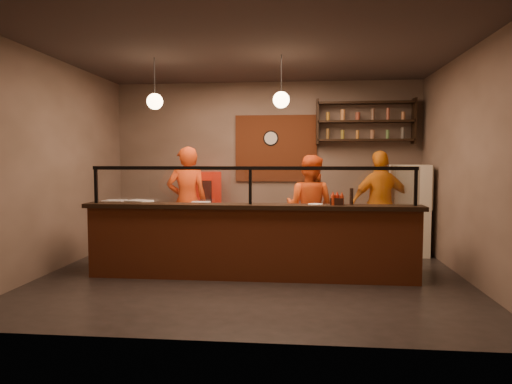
# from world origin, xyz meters

# --- Properties ---
(floor) EXTENTS (6.00, 6.00, 0.00)m
(floor) POSITION_xyz_m (0.00, 0.00, 0.00)
(floor) COLOR black
(floor) RESTS_ON ground
(ceiling) EXTENTS (6.00, 6.00, 0.00)m
(ceiling) POSITION_xyz_m (0.00, 0.00, 3.20)
(ceiling) COLOR #3B312E
(ceiling) RESTS_ON wall_back
(wall_back) EXTENTS (6.00, 0.00, 6.00)m
(wall_back) POSITION_xyz_m (0.00, 2.50, 1.60)
(wall_back) COLOR #7E695C
(wall_back) RESTS_ON floor
(wall_left) EXTENTS (0.00, 5.00, 5.00)m
(wall_left) POSITION_xyz_m (-3.00, 0.00, 1.60)
(wall_left) COLOR #7E695C
(wall_left) RESTS_ON floor
(wall_right) EXTENTS (0.00, 5.00, 5.00)m
(wall_right) POSITION_xyz_m (3.00, 0.00, 1.60)
(wall_right) COLOR #7E695C
(wall_right) RESTS_ON floor
(wall_front) EXTENTS (6.00, 0.00, 6.00)m
(wall_front) POSITION_xyz_m (0.00, -2.50, 1.60)
(wall_front) COLOR #7E695C
(wall_front) RESTS_ON floor
(brick_patch) EXTENTS (1.60, 0.04, 1.30)m
(brick_patch) POSITION_xyz_m (0.20, 2.47, 1.90)
(brick_patch) COLOR brown
(brick_patch) RESTS_ON wall_back
(service_counter) EXTENTS (4.60, 0.25, 1.00)m
(service_counter) POSITION_xyz_m (0.00, -0.30, 0.50)
(service_counter) COLOR brown
(service_counter) RESTS_ON floor
(counter_ledge) EXTENTS (4.70, 0.37, 0.06)m
(counter_ledge) POSITION_xyz_m (0.00, -0.30, 1.03)
(counter_ledge) COLOR black
(counter_ledge) RESTS_ON service_counter
(worktop_cabinet) EXTENTS (4.60, 0.75, 0.85)m
(worktop_cabinet) POSITION_xyz_m (0.00, 0.20, 0.42)
(worktop_cabinet) COLOR gray
(worktop_cabinet) RESTS_ON floor
(worktop) EXTENTS (4.60, 0.75, 0.05)m
(worktop) POSITION_xyz_m (0.00, 0.20, 0.88)
(worktop) COLOR silver
(worktop) RESTS_ON worktop_cabinet
(sneeze_guard) EXTENTS (4.50, 0.05, 0.52)m
(sneeze_guard) POSITION_xyz_m (0.00, -0.30, 1.37)
(sneeze_guard) COLOR white
(sneeze_guard) RESTS_ON counter_ledge
(wall_shelving) EXTENTS (1.84, 0.28, 0.85)m
(wall_shelving) POSITION_xyz_m (1.90, 2.32, 2.40)
(wall_shelving) COLOR black
(wall_shelving) RESTS_ON wall_back
(wall_clock) EXTENTS (0.30, 0.04, 0.30)m
(wall_clock) POSITION_xyz_m (0.10, 2.46, 2.10)
(wall_clock) COLOR black
(wall_clock) RESTS_ON wall_back
(pendant_left) EXTENTS (0.24, 0.24, 0.77)m
(pendant_left) POSITION_xyz_m (-1.50, 0.20, 2.55)
(pendant_left) COLOR black
(pendant_left) RESTS_ON ceiling
(pendant_right) EXTENTS (0.24, 0.24, 0.77)m
(pendant_right) POSITION_xyz_m (0.40, 0.20, 2.55)
(pendant_right) COLOR black
(pendant_right) RESTS_ON ceiling
(cook_left) EXTENTS (0.80, 0.64, 1.90)m
(cook_left) POSITION_xyz_m (-1.28, 1.20, 0.95)
(cook_left) COLOR #D24013
(cook_left) RESTS_ON floor
(cook_mid) EXTENTS (1.03, 0.92, 1.75)m
(cook_mid) POSITION_xyz_m (0.84, 1.12, 0.88)
(cook_mid) COLOR #DF4C15
(cook_mid) RESTS_ON floor
(cook_right) EXTENTS (1.15, 0.69, 1.83)m
(cook_right) POSITION_xyz_m (2.05, 1.34, 0.92)
(cook_right) COLOR orange
(cook_right) RESTS_ON floor
(fridge) EXTENTS (0.73, 0.69, 1.59)m
(fridge) POSITION_xyz_m (2.60, 1.69, 0.79)
(fridge) COLOR #EAE4C6
(fridge) RESTS_ON floor
(red_cooler) EXTENTS (0.76, 0.73, 1.45)m
(red_cooler) POSITION_xyz_m (-1.19, 2.15, 0.72)
(red_cooler) COLOR red
(red_cooler) RESTS_ON floor
(pizza_dough) EXTENTS (0.53, 0.53, 0.01)m
(pizza_dough) POSITION_xyz_m (0.66, 0.20, 0.91)
(pizza_dough) COLOR beige
(pizza_dough) RESTS_ON worktop
(prep_tub_a) EXTENTS (0.32, 0.26, 0.16)m
(prep_tub_a) POSITION_xyz_m (-2.15, 0.17, 0.98)
(prep_tub_a) COLOR white
(prep_tub_a) RESTS_ON worktop
(prep_tub_b) EXTENTS (0.30, 0.25, 0.14)m
(prep_tub_b) POSITION_xyz_m (-0.82, 0.26, 0.97)
(prep_tub_b) COLOR silver
(prep_tub_b) RESTS_ON worktop
(prep_tub_c) EXTENTS (0.42, 0.38, 0.17)m
(prep_tub_c) POSITION_xyz_m (-1.71, 0.04, 0.99)
(prep_tub_c) COLOR silver
(prep_tub_c) RESTS_ON worktop
(rolling_pin) EXTENTS (0.40, 0.09, 0.07)m
(rolling_pin) POSITION_xyz_m (-0.52, 0.15, 0.93)
(rolling_pin) COLOR gold
(rolling_pin) RESTS_ON worktop
(condiment_caddy) EXTENTS (0.19, 0.16, 0.10)m
(condiment_caddy) POSITION_xyz_m (1.19, -0.27, 1.11)
(condiment_caddy) COLOR black
(condiment_caddy) RESTS_ON counter_ledge
(pepper_mill) EXTENTS (0.05, 0.05, 0.23)m
(pepper_mill) POSITION_xyz_m (1.39, -0.21, 1.17)
(pepper_mill) COLOR black
(pepper_mill) RESTS_ON counter_ledge
(small_plate) EXTENTS (0.22, 0.22, 0.01)m
(small_plate) POSITION_xyz_m (0.90, -0.29, 1.07)
(small_plate) COLOR silver
(small_plate) RESTS_ON counter_ledge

